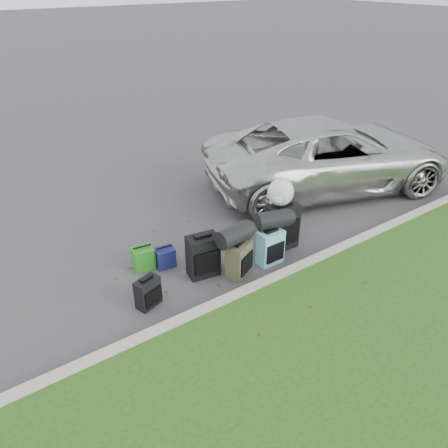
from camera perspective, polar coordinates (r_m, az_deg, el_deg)
ground at (r=7.53m, az=1.50°, el=-4.03°), size 120.00×120.00×0.00m
curb at (r=6.86m, az=6.45°, el=-7.36°), size 120.00×0.18×0.15m
suv at (r=9.95m, az=13.65°, el=8.86°), size 5.94×4.04×1.51m
suitcase_small_black at (r=6.44m, az=-9.91°, el=-8.81°), size 0.41×0.30×0.46m
suitcase_large_black_left at (r=6.89m, az=-2.76°, el=-4.16°), size 0.53×0.37×0.70m
suitcase_olive at (r=6.90m, az=1.94°, el=-4.63°), size 0.50×0.42×0.58m
suitcase_teal at (r=7.21m, az=6.06°, el=-3.04°), size 0.42×0.25×0.60m
suitcase_large_black_right at (r=7.60m, az=7.59°, el=-0.34°), size 0.56×0.36×0.81m
tote_green at (r=7.23m, az=-10.49°, el=-4.42°), size 0.36×0.30×0.37m
tote_navy at (r=7.24m, az=-7.71°, el=-4.35°), size 0.33×0.27×0.33m
duffel_left at (r=6.67m, az=1.36°, el=-1.44°), size 0.59×0.36×0.30m
duffel_right at (r=7.10m, az=6.43°, el=0.56°), size 0.59×0.43×0.30m
trash_bag at (r=7.35m, az=7.41°, el=4.13°), size 0.45×0.45×0.45m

